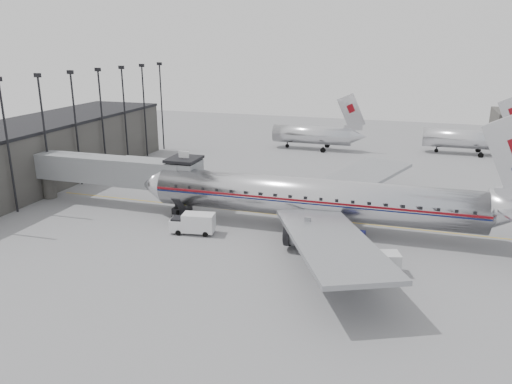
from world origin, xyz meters
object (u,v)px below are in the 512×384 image
baggage_cart_white (386,262)px  ramp_worker (183,207)px  airliner (321,199)px  service_van (193,223)px  baggage_cart_navy (353,240)px

baggage_cart_white → ramp_worker: bearing=142.0°
airliner → ramp_worker: airliner is taller
service_van → baggage_cart_navy: size_ratio=2.11×
airliner → ramp_worker: size_ratio=23.41×
ramp_worker → baggage_cart_white: bearing=-32.1°
airliner → service_van: bearing=-158.5°
airliner → baggage_cart_white: 11.31m
baggage_cart_navy → service_van: bearing=-173.1°
service_van → baggage_cart_white: size_ratio=1.71×
airliner → baggage_cart_navy: size_ratio=18.72×
airliner → ramp_worker: (-15.67, -0.01, -2.45)m
airliner → service_van: (-12.20, -5.02, -2.23)m
service_van → baggage_cart_white: service_van is taller
baggage_cart_white → ramp_worker: (-22.83, 8.42, -0.08)m
service_van → ramp_worker: service_van is taller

